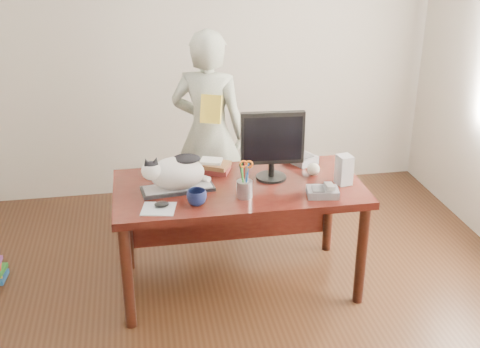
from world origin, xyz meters
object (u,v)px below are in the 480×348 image
monitor (272,142)px  pen_cup (245,187)px  desk (237,200)px  keyboard (178,188)px  person (209,133)px  coffee_mug (197,197)px  mouse (162,204)px  book_stack (213,166)px  phone (323,191)px  calculator (301,158)px  speaker (344,170)px  baseball (313,169)px  cat (175,172)px

monitor → pen_cup: 0.38m
desk → keyboard: (-0.39, -0.09, 0.16)m
person → keyboard: bearing=94.1°
keyboard → coffee_mug: size_ratio=3.95×
pen_cup → mouse: bearing=-173.9°
coffee_mug → book_stack: size_ratio=0.45×
desk → phone: phone is taller
phone → calculator: size_ratio=0.84×
desk → speaker: (0.67, -0.17, 0.24)m
pen_cup → mouse: (-0.51, -0.05, -0.05)m
monitor → phone: 0.46m
person → speaker: bearing=151.6°
desk → baseball: bearing=-0.4°
keyboard → book_stack: 0.37m
desk → baseball: (0.52, -0.00, 0.19)m
coffee_mug → phone: 0.79m
monitor → baseball: 0.36m
coffee_mug → book_stack: 0.51m
pen_cup → calculator: pen_cup is taller
person → phone: bearing=140.7°
pen_cup → book_stack: pen_cup is taller
cat → calculator: (0.91, 0.32, -0.10)m
monitor → speaker: (0.44, -0.15, -0.16)m
phone → person: bearing=126.5°
cat → calculator: cat is taller
mouse → desk: bearing=42.9°
desk → speaker: bearing=-14.3°
mouse → person: bearing=80.2°
mouse → person: size_ratio=0.06×
pen_cup → calculator: (0.49, 0.49, -0.04)m
cat → keyboard: bearing=8.4°
desk → baseball: size_ratio=19.05×
cat → coffee_mug: cat is taller
monitor → speaker: monitor is taller
cat → mouse: 0.26m
desk → monitor: 0.47m
mouse → book_stack: 0.61m
cat → coffee_mug: size_ratio=3.72×
phone → calculator: phone is taller
desk → cat: (-0.41, -0.09, 0.28)m
cat → mouse: bearing=-121.5°
monitor → phone: bearing=-45.1°
mouse → speaker: bearing=18.1°
coffee_mug → baseball: 0.87m
calculator → person: size_ratio=0.16×
cat → phone: 0.93m
pen_cup → person: bearing=94.7°
phone → calculator: bearing=98.5°
mouse → phone: phone is taller
cat → mouse: size_ratio=4.54×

